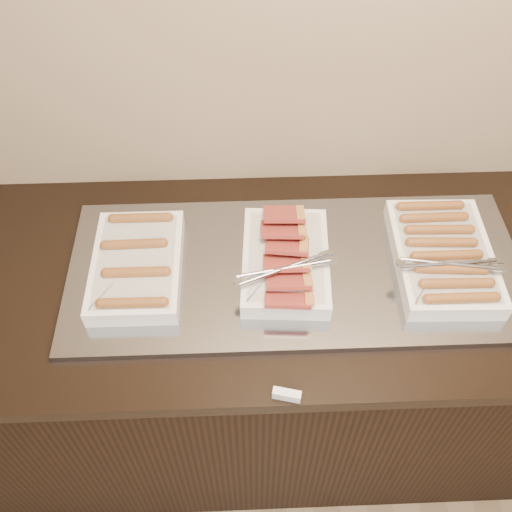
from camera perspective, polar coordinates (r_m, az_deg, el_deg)
The scene contains 6 objects.
counter at distance 1.90m, azimuth 2.86°, elevation -9.92°, with size 2.06×0.76×0.90m.
warming_tray at distance 1.52m, azimuth 4.00°, elevation -1.33°, with size 1.20×0.50×0.02m, color gray.
dish_left at distance 1.50m, azimuth -11.81°, elevation -0.87°, with size 0.23×0.34×0.07m.
dish_center at distance 1.48m, azimuth 2.95°, elevation -0.48°, with size 0.27×0.36×0.09m.
dish_right at distance 1.56m, azimuth 18.22°, elevation 0.01°, with size 0.27×0.38×0.08m.
label_holder at distance 1.32m, azimuth 3.10°, elevation -13.69°, with size 0.06×0.02×0.03m, color white.
Camera 1 is at (-0.13, 1.20, 2.10)m, focal length 40.00 mm.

